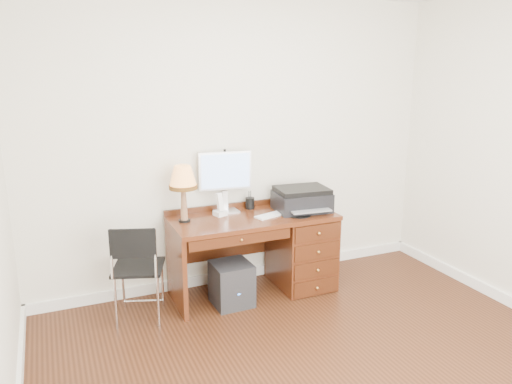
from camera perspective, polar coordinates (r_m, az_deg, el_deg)
name	(u,v)px	position (r m, az deg, el deg)	size (l,w,h in m)	color
ground	(330,373)	(3.73, 8.51, -19.82)	(4.00, 4.00, 0.00)	black
room_shell	(290,325)	(4.17, 3.88, -14.89)	(4.00, 4.00, 4.00)	silver
desk	(284,246)	(4.78, 3.22, -6.14)	(1.50, 0.67, 0.75)	#532411
monitor	(225,174)	(4.60, -3.58, 2.06)	(0.49, 0.18, 0.57)	silver
keyboard	(274,214)	(4.56, 2.05, -2.57)	(0.38, 0.11, 0.01)	white
mouse_pad	(299,214)	(4.57, 4.96, -2.53)	(0.21, 0.21, 0.04)	black
printer	(302,199)	(4.71, 5.25, -0.81)	(0.53, 0.43, 0.22)	black
leg_lamp	(183,181)	(4.33, -8.35, 1.27)	(0.24, 0.24, 0.50)	black
phone	(220,209)	(4.54, -4.13, -1.95)	(0.12, 0.12, 0.21)	white
pen_cup	(250,203)	(4.75, -0.70, -1.27)	(0.09, 0.09, 0.11)	black
chair	(139,263)	(4.22, -13.19, -7.89)	(0.51, 0.51, 0.85)	black
equipment_box	(232,284)	(4.51, -2.80, -10.43)	(0.33, 0.33, 0.39)	black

